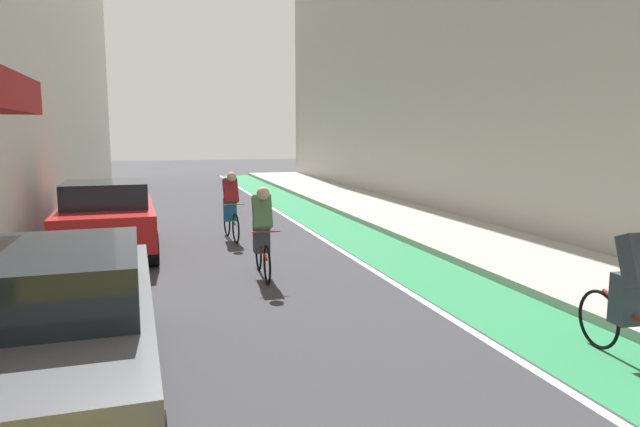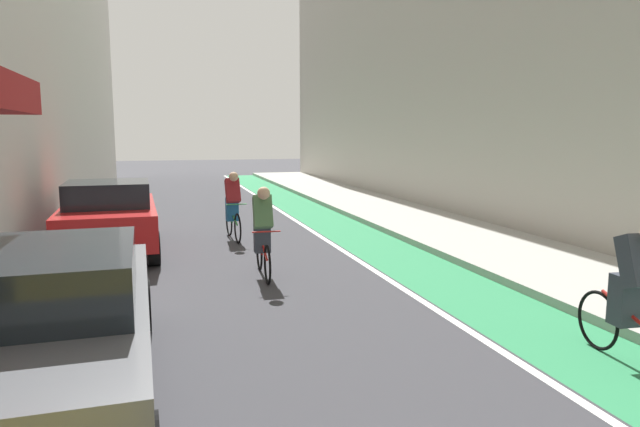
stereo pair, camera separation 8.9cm
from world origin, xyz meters
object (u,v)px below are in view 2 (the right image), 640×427
at_px(parked_sedan_red, 109,216).
at_px(cyclist_trailing, 263,232).
at_px(parked_sedan_gray, 44,325).
at_px(cyclist_mid, 633,294).
at_px(cyclist_far, 233,204).

bearing_deg(parked_sedan_red, cyclist_trailing, -46.52).
distance_m(parked_sedan_gray, cyclist_mid, 5.93).
distance_m(parked_sedan_gray, parked_sedan_red, 7.16).
bearing_deg(cyclist_far, parked_sedan_gray, -108.66).
bearing_deg(parked_sedan_red, cyclist_mid, -53.13).
xyz_separation_m(parked_sedan_gray, parked_sedan_red, (0.00, 7.16, -0.00)).
height_order(cyclist_trailing, cyclist_far, cyclist_far).
distance_m(parked_sedan_gray, cyclist_far, 8.44).
bearing_deg(cyclist_far, cyclist_mid, -69.86).
bearing_deg(parked_sedan_red, cyclist_far, 17.27).
bearing_deg(cyclist_mid, cyclist_trailing, 122.34).
xyz_separation_m(parked_sedan_red, cyclist_trailing, (2.76, -2.91, 0.02)).
relative_size(parked_sedan_red, cyclist_mid, 2.46).
bearing_deg(parked_sedan_gray, cyclist_trailing, 56.98).
xyz_separation_m(parked_sedan_red, cyclist_mid, (5.89, -7.85, 0.03)).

